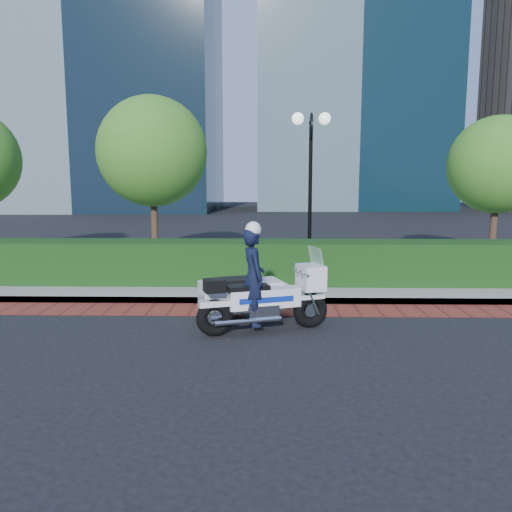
{
  "coord_description": "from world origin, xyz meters",
  "views": [
    {
      "loc": [
        -0.16,
        -8.25,
        2.52
      ],
      "look_at": [
        -0.38,
        2.18,
        1.0
      ],
      "focal_mm": 35.0,
      "sensor_mm": 36.0,
      "label": 1
    }
  ],
  "objects_px": {
    "lamppost": "(311,167)",
    "police_motorcycle": "(253,291)",
    "tree_c": "(498,165)",
    "tree_b": "(152,152)"
  },
  "relations": [
    {
      "from": "tree_b",
      "to": "tree_c",
      "type": "xyz_separation_m",
      "value": [
        10.0,
        -0.0,
        -0.39
      ]
    },
    {
      "from": "tree_b",
      "to": "tree_c",
      "type": "distance_m",
      "value": 10.01
    },
    {
      "from": "tree_c",
      "to": "tree_b",
      "type": "bearing_deg",
      "value": 180.0
    },
    {
      "from": "lamppost",
      "to": "tree_c",
      "type": "bearing_deg",
      "value": 13.3
    },
    {
      "from": "tree_b",
      "to": "tree_c",
      "type": "relative_size",
      "value": 1.14
    },
    {
      "from": "lamppost",
      "to": "police_motorcycle",
      "type": "height_order",
      "value": "lamppost"
    },
    {
      "from": "lamppost",
      "to": "police_motorcycle",
      "type": "xyz_separation_m",
      "value": [
        -1.4,
        -4.87,
        -2.31
      ]
    },
    {
      "from": "lamppost",
      "to": "police_motorcycle",
      "type": "distance_m",
      "value": 5.57
    },
    {
      "from": "tree_c",
      "to": "police_motorcycle",
      "type": "distance_m",
      "value": 9.56
    },
    {
      "from": "lamppost",
      "to": "police_motorcycle",
      "type": "relative_size",
      "value": 1.77
    }
  ]
}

